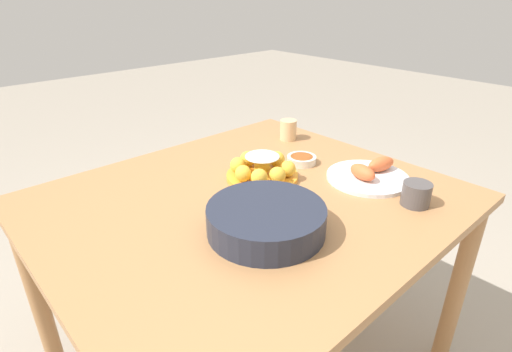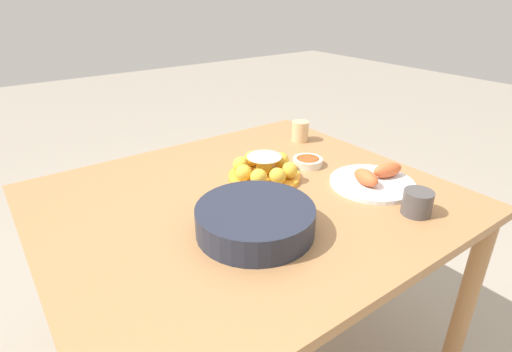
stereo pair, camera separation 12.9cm
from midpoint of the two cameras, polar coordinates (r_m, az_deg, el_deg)
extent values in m
cylinder|color=#A87547|center=(2.08, 0.12, -2.72)|extent=(0.06, 0.06, 0.72)
cylinder|color=#A87547|center=(1.68, -30.79, -14.74)|extent=(0.06, 0.06, 0.72)
cylinder|color=#A87547|center=(1.63, 24.77, -14.58)|extent=(0.06, 0.06, 0.72)
cube|color=#A87547|center=(1.25, -3.91, -3.66)|extent=(1.22, 1.07, 0.03)
cylinder|color=gold|center=(1.36, -1.82, -0.06)|extent=(0.24, 0.24, 0.02)
sphere|color=yellow|center=(1.30, -4.67, 0.32)|extent=(0.05, 0.05, 0.05)
sphere|color=yellow|center=(1.27, -2.42, -0.22)|extent=(0.05, 0.05, 0.05)
sphere|color=yellow|center=(1.28, 0.23, 0.06)|extent=(0.05, 0.05, 0.05)
sphere|color=yellow|center=(1.33, 1.65, 1.02)|extent=(0.05, 0.05, 0.05)
sphere|color=yellow|center=(1.40, 0.41, 2.37)|extent=(0.05, 0.05, 0.05)
sphere|color=yellow|center=(1.42, -1.82, 2.68)|extent=(0.05, 0.05, 0.05)
sphere|color=yellow|center=(1.41, -3.81, 2.40)|extent=(0.05, 0.05, 0.05)
sphere|color=yellow|center=(1.36, -5.29, 1.48)|extent=(0.05, 0.05, 0.05)
ellipsoid|color=white|center=(1.33, -1.86, 2.75)|extent=(0.12, 0.12, 0.02)
sphere|color=yellow|center=(1.35, -1.84, 1.30)|extent=(0.05, 0.05, 0.05)
cylinder|color=#232838|center=(1.06, -2.04, -6.31)|extent=(0.32, 0.32, 0.08)
cylinder|color=brown|center=(1.04, -2.07, -4.81)|extent=(0.26, 0.26, 0.01)
cylinder|color=silver|center=(1.48, 4.06, 2.28)|extent=(0.11, 0.11, 0.03)
cylinder|color=#9E4C1E|center=(1.47, 4.07, 2.67)|extent=(0.08, 0.08, 0.01)
cylinder|color=silver|center=(1.39, 13.14, -0.28)|extent=(0.28, 0.28, 0.01)
ellipsoid|color=#E06033|center=(1.35, 12.38, 0.46)|extent=(0.07, 0.11, 0.05)
ellipsoid|color=#E06033|center=(1.42, 14.99, 1.59)|extent=(0.12, 0.07, 0.05)
cylinder|color=#DBB27F|center=(1.70, 2.46, 6.56)|extent=(0.07, 0.07, 0.09)
cylinder|color=#4C4747|center=(1.25, 19.24, -2.52)|extent=(0.08, 0.08, 0.07)
camera|label=1|loc=(0.06, -92.86, -1.37)|focal=28.00mm
camera|label=2|loc=(0.06, 87.14, 1.37)|focal=28.00mm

